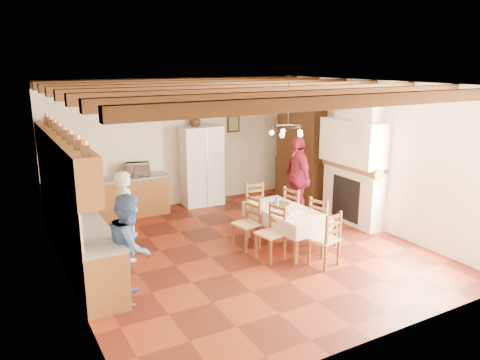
% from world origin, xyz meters
% --- Properties ---
extents(floor, '(6.00, 6.50, 0.02)m').
position_xyz_m(floor, '(0.00, 0.00, -0.01)').
color(floor, '#49170E').
rests_on(floor, ground).
extents(ceiling, '(6.00, 6.50, 0.02)m').
position_xyz_m(ceiling, '(0.00, 0.00, 3.01)').
color(ceiling, white).
rests_on(ceiling, ground).
extents(wall_back, '(6.00, 0.02, 3.00)m').
position_xyz_m(wall_back, '(0.00, 3.26, 1.50)').
color(wall_back, beige).
rests_on(wall_back, ground).
extents(wall_front, '(6.00, 0.02, 3.00)m').
position_xyz_m(wall_front, '(0.00, -3.26, 1.50)').
color(wall_front, beige).
rests_on(wall_front, ground).
extents(wall_left, '(0.02, 6.50, 3.00)m').
position_xyz_m(wall_left, '(-3.01, 0.00, 1.50)').
color(wall_left, beige).
rests_on(wall_left, ground).
extents(wall_right, '(0.02, 6.50, 3.00)m').
position_xyz_m(wall_right, '(3.01, 0.00, 1.50)').
color(wall_right, beige).
rests_on(wall_right, ground).
extents(ceiling_beams, '(6.00, 6.30, 0.16)m').
position_xyz_m(ceiling_beams, '(0.00, 0.00, 2.91)').
color(ceiling_beams, '#3A2313').
rests_on(ceiling_beams, ground).
extents(lower_cabinets_left, '(0.60, 4.30, 0.86)m').
position_xyz_m(lower_cabinets_left, '(-2.70, 1.05, 0.43)').
color(lower_cabinets_left, brown).
rests_on(lower_cabinets_left, ground).
extents(lower_cabinets_back, '(2.30, 0.60, 0.86)m').
position_xyz_m(lower_cabinets_back, '(-1.55, 2.95, 0.43)').
color(lower_cabinets_back, brown).
rests_on(lower_cabinets_back, ground).
extents(countertop_left, '(0.62, 4.30, 0.04)m').
position_xyz_m(countertop_left, '(-2.70, 1.05, 0.88)').
color(countertop_left, slate).
rests_on(countertop_left, lower_cabinets_left).
extents(countertop_back, '(2.34, 0.62, 0.04)m').
position_xyz_m(countertop_back, '(-1.55, 2.95, 0.88)').
color(countertop_back, slate).
rests_on(countertop_back, lower_cabinets_back).
extents(backsplash_left, '(0.03, 4.30, 0.60)m').
position_xyz_m(backsplash_left, '(-2.98, 1.05, 1.20)').
color(backsplash_left, beige).
rests_on(backsplash_left, ground).
extents(backsplash_back, '(2.30, 0.03, 0.60)m').
position_xyz_m(backsplash_back, '(-1.55, 3.23, 1.20)').
color(backsplash_back, beige).
rests_on(backsplash_back, ground).
extents(upper_cabinets, '(0.35, 4.20, 0.70)m').
position_xyz_m(upper_cabinets, '(-2.83, 1.05, 1.85)').
color(upper_cabinets, brown).
rests_on(upper_cabinets, ground).
extents(fireplace, '(0.56, 1.60, 2.80)m').
position_xyz_m(fireplace, '(2.72, 0.20, 1.40)').
color(fireplace, beige).
rests_on(fireplace, ground).
extents(wall_picture, '(0.34, 0.03, 0.42)m').
position_xyz_m(wall_picture, '(1.55, 3.23, 1.85)').
color(wall_picture, '#2F2016').
rests_on(wall_picture, ground).
extents(refrigerator, '(0.98, 0.82, 1.89)m').
position_xyz_m(refrigerator, '(0.55, 3.07, 0.94)').
color(refrigerator, silver).
rests_on(refrigerator, floor).
extents(hutch, '(0.72, 1.38, 2.40)m').
position_xyz_m(hutch, '(2.75, 1.99, 1.20)').
color(hutch, '#331F0F').
rests_on(hutch, floor).
extents(dining_table, '(0.93, 1.68, 0.72)m').
position_xyz_m(dining_table, '(0.79, -0.18, 0.63)').
color(dining_table, white).
rests_on(dining_table, floor).
extents(chandelier, '(0.47, 0.47, 0.03)m').
position_xyz_m(chandelier, '(0.79, -0.18, 2.25)').
color(chandelier, black).
rests_on(chandelier, ground).
extents(chair_left_near, '(0.48, 0.49, 0.96)m').
position_xyz_m(chair_left_near, '(0.23, -0.54, 0.48)').
color(chair_left_near, brown).
rests_on(chair_left_near, floor).
extents(chair_left_far, '(0.47, 0.49, 0.96)m').
position_xyz_m(chair_left_far, '(0.11, 0.09, 0.48)').
color(chair_left_far, brown).
rests_on(chair_left_far, floor).
extents(chair_right_near, '(0.50, 0.52, 0.96)m').
position_xyz_m(chair_right_near, '(1.39, -0.55, 0.48)').
color(chair_right_near, brown).
rests_on(chair_right_near, floor).
extents(chair_right_far, '(0.48, 0.49, 0.96)m').
position_xyz_m(chair_right_far, '(1.38, 0.27, 0.48)').
color(chair_right_far, brown).
rests_on(chair_right_far, floor).
extents(chair_end_near, '(0.50, 0.49, 0.96)m').
position_xyz_m(chair_end_near, '(0.89, -1.21, 0.48)').
color(chair_end_near, brown).
rests_on(chair_end_near, floor).
extents(chair_end_far, '(0.46, 0.45, 0.96)m').
position_xyz_m(chair_end_far, '(0.80, 0.80, 0.48)').
color(chair_end_far, brown).
rests_on(chair_end_far, floor).
extents(person_man, '(0.45, 0.62, 1.58)m').
position_xyz_m(person_man, '(-1.93, 0.66, 0.79)').
color(person_man, beige).
rests_on(person_man, floor).
extents(person_woman_blue, '(0.86, 0.94, 1.57)m').
position_xyz_m(person_woman_blue, '(-2.27, -0.72, 0.79)').
color(person_woman_blue, '#3D5C90').
rests_on(person_woman_blue, floor).
extents(person_woman_red, '(0.64, 1.13, 1.81)m').
position_xyz_m(person_woman_red, '(1.95, 1.05, 0.91)').
color(person_woman_red, '#A4203D').
rests_on(person_woman_red, floor).
extents(microwave, '(0.57, 0.45, 0.28)m').
position_xyz_m(microwave, '(-1.00, 2.95, 1.04)').
color(microwave, silver).
rests_on(microwave, countertop_back).
extents(fridge_vase, '(0.26, 0.26, 0.27)m').
position_xyz_m(fridge_vase, '(0.45, 3.07, 2.02)').
color(fridge_vase, '#331F0F').
rests_on(fridge_vase, refrigerator).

